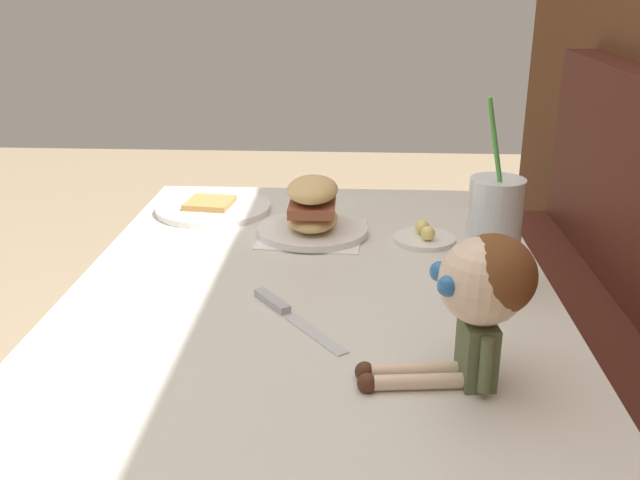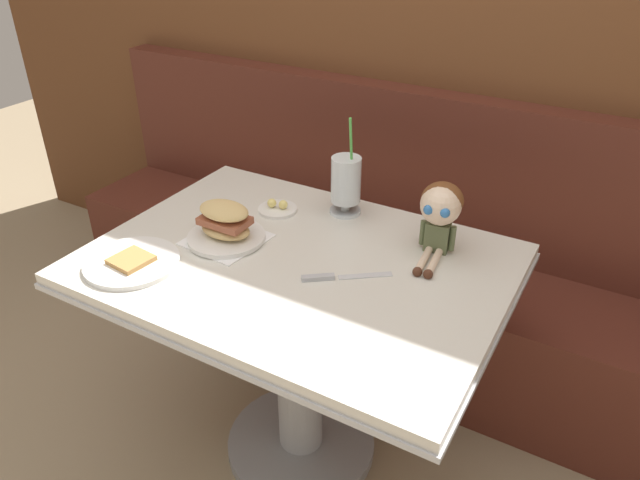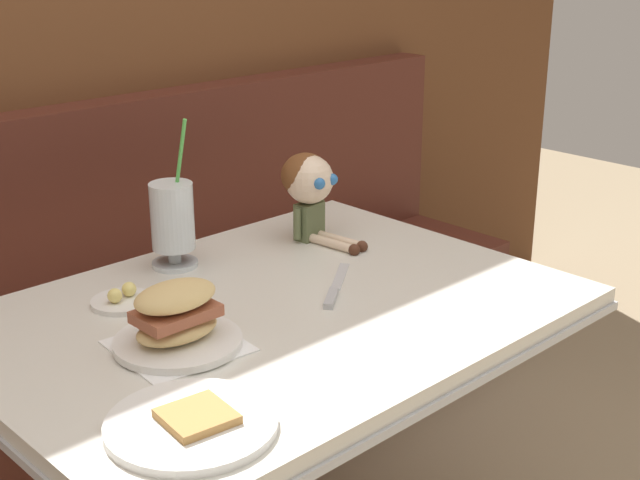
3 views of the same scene
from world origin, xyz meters
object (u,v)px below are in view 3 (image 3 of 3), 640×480
(butter_saucer, at_px, (123,299))
(seated_doll, at_px, (309,184))
(butter_knife, at_px, (334,292))
(milkshake_glass, at_px, (173,220))
(sandwich_plate, at_px, (177,322))
(toast_plate, at_px, (192,423))

(butter_saucer, height_order, seated_doll, seated_doll)
(seated_doll, bearing_deg, butter_saucer, -177.35)
(butter_knife, bearing_deg, milkshake_glass, 112.13)
(butter_saucer, bearing_deg, seated_doll, 2.65)
(sandwich_plate, height_order, butter_knife, sandwich_plate)
(butter_saucer, relative_size, butter_knife, 0.60)
(butter_knife, bearing_deg, seated_doll, 55.41)
(toast_plate, bearing_deg, seated_doll, 35.09)
(sandwich_plate, xyz_separation_m, butter_knife, (0.35, -0.02, -0.04))
(sandwich_plate, distance_m, butter_knife, 0.35)
(toast_plate, distance_m, milkshake_glass, 0.65)
(milkshake_glass, relative_size, butter_saucer, 2.62)
(toast_plate, relative_size, milkshake_glass, 0.80)
(toast_plate, distance_m, seated_doll, 0.83)
(sandwich_plate, bearing_deg, butter_saucer, 82.66)
(toast_plate, distance_m, butter_saucer, 0.48)
(seated_doll, bearing_deg, toast_plate, -144.91)
(toast_plate, relative_size, sandwich_plate, 1.14)
(toast_plate, height_order, butter_saucer, butter_saucer)
(sandwich_plate, height_order, butter_saucer, sandwich_plate)
(milkshake_glass, xyz_separation_m, sandwich_plate, (-0.21, -0.31, -0.05))
(milkshake_glass, bearing_deg, butter_saucer, -153.04)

